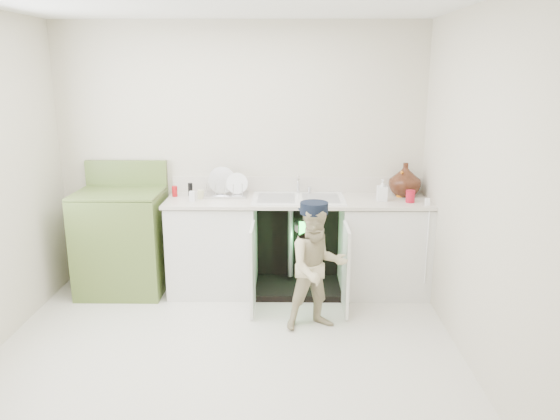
# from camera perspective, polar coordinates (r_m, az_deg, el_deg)

# --- Properties ---
(ground) EXTENTS (3.50, 3.50, 0.00)m
(ground) POSITION_cam_1_polar(r_m,az_deg,el_deg) (4.25, -5.53, -14.53)
(ground) COLOR #BAB4A3
(ground) RESTS_ON ground
(room_shell) EXTENTS (6.00, 5.50, 1.26)m
(room_shell) POSITION_cam_1_polar(r_m,az_deg,el_deg) (3.81, -5.98, 2.15)
(room_shell) COLOR beige
(room_shell) RESTS_ON ground
(counter_run) EXTENTS (2.44, 1.02, 1.21)m
(counter_run) POSITION_cam_1_polar(r_m,az_deg,el_deg) (5.16, 2.22, -3.44)
(counter_run) COLOR white
(counter_run) RESTS_ON ground
(avocado_stove) EXTENTS (0.78, 0.65, 1.21)m
(avocado_stove) POSITION_cam_1_polar(r_m,az_deg,el_deg) (5.35, -16.16, -3.04)
(avocado_stove) COLOR #5A7031
(avocado_stove) RESTS_ON ground
(repair_worker) EXTENTS (0.60, 0.71, 1.05)m
(repair_worker) POSITION_cam_1_polar(r_m,az_deg,el_deg) (4.40, 3.90, -5.88)
(repair_worker) COLOR beige
(repair_worker) RESTS_ON ground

